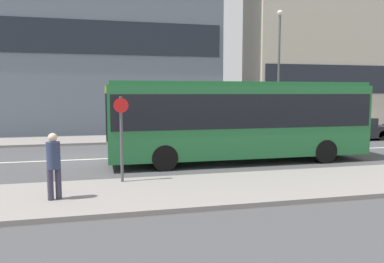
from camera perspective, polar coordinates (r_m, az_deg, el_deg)
ground_plane at (r=16.64m, az=-14.56°, el=-4.09°), size 120.00×120.00×0.00m
sidewalk_near at (r=10.52m, az=-15.17°, el=-9.57°), size 44.00×3.50×0.13m
sidewalk_far at (r=22.82m, az=-14.28°, el=-1.25°), size 44.00×3.50×0.13m
lane_centerline at (r=16.64m, az=-14.56°, el=-4.08°), size 41.80×0.16×0.01m
apartment_block_right_tower at (r=33.44m, az=19.55°, el=12.83°), size 12.79×4.13×14.14m
city_bus at (r=15.47m, az=7.10°, el=2.32°), size 10.62×2.60×3.27m
parked_car_0 at (r=24.66m, az=23.26°, el=0.30°), size 4.66×1.73×1.33m
pedestrian_near_stop at (r=10.10m, az=-20.34°, el=-4.38°), size 0.34×0.34×1.71m
bus_stop_sign at (r=11.49m, az=-10.71°, el=-0.10°), size 0.44×0.12×2.61m
street_lamp at (r=24.58m, az=13.11°, el=10.42°), size 0.36×0.36×7.84m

